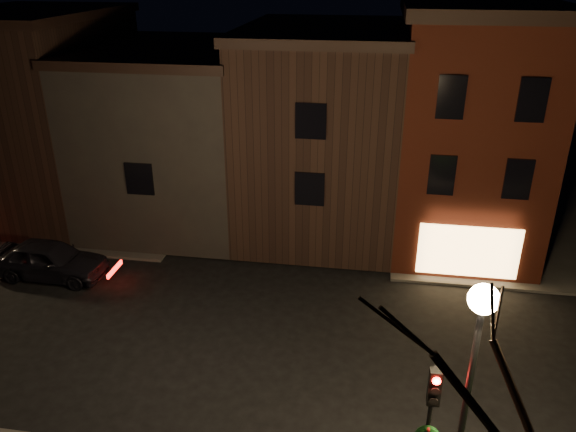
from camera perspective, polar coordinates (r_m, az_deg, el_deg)
The scene contains 9 objects.
ground at distance 20.05m, azimuth -4.31°, elevation -12.78°, with size 120.00×120.00×0.00m, color black.
sidewalk_far_left at distance 44.47m, azimuth -24.13°, elevation 6.64°, with size 30.00×30.00×0.12m, color #2D2B28.
corner_building at distance 26.14m, azimuth 17.86°, elevation 8.45°, with size 6.50×8.50×10.50m.
row_building_a at distance 27.08m, azimuth 3.59°, elevation 8.87°, with size 7.30×10.30×9.40m.
row_building_b at distance 28.79m, azimuth -11.10°, elevation 8.38°, with size 7.80×10.30×8.40m.
row_building_c at distance 31.80m, azimuth -23.79°, elevation 9.69°, with size 7.30×10.30×9.90m.
street_lamp_near at distance 11.95m, azimuth 18.51°, elevation -12.53°, with size 0.60×0.60×6.48m.
traffic_signal at distance 13.73m, azimuth 14.23°, elevation -19.16°, with size 0.58×0.38×4.05m.
parked_car_a at distance 25.37m, azimuth -23.03°, elevation -4.09°, with size 1.91×4.74×1.61m, color black.
Camera 1 is at (3.97, -15.46, 12.13)m, focal length 35.00 mm.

